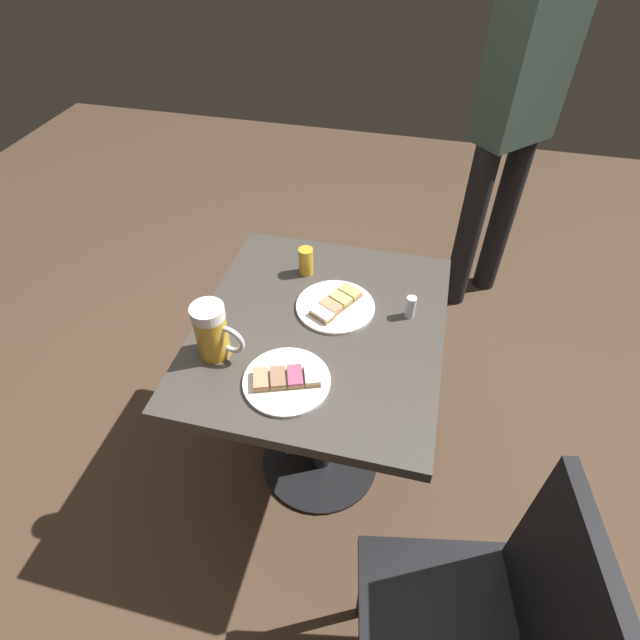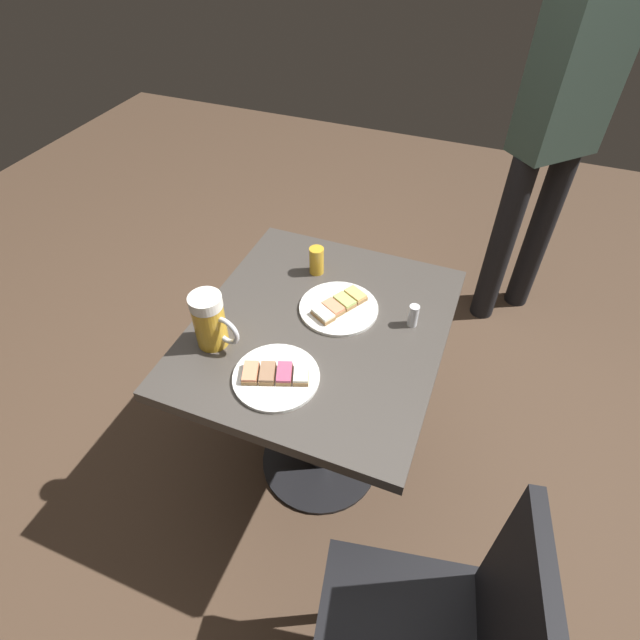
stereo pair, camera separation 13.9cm
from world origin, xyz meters
name	(u,v)px [view 1 (the left image)]	position (x,y,z in m)	size (l,w,h in m)	color
ground_plane	(320,460)	(0.00, 0.00, 0.00)	(6.00, 6.00, 0.00)	#4C3828
cafe_table	(320,362)	(0.00, 0.00, 0.57)	(0.79, 0.70, 0.73)	black
plate_near	(287,380)	(0.22, -0.03, 0.74)	(0.22, 0.22, 0.03)	white
plate_far	(335,305)	(-0.08, 0.03, 0.74)	(0.23, 0.23, 0.03)	white
beer_mug	(213,332)	(0.17, -0.24, 0.82)	(0.09, 0.14, 0.16)	gold
beer_glass_small	(306,261)	(-0.22, -0.10, 0.78)	(0.05, 0.05, 0.09)	gold
salt_shaker	(411,307)	(-0.10, 0.24, 0.77)	(0.03, 0.03, 0.07)	silver
cafe_chair	(483,623)	(0.60, 0.50, 0.54)	(0.45, 0.45, 0.93)	black
patron_standing	(515,118)	(-1.16, 0.53, 0.92)	(0.36, 0.35, 1.58)	black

